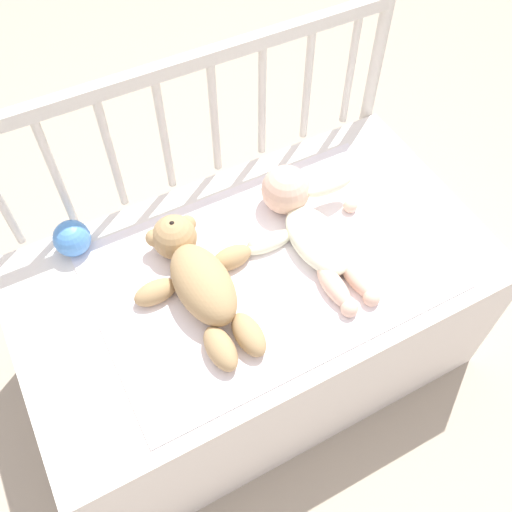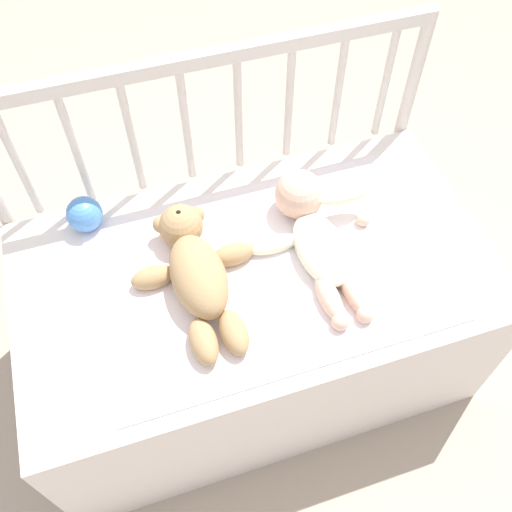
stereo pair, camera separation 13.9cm
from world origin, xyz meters
TOP-DOWN VIEW (x-y plane):
  - ground_plane at (0.00, 0.00)m, footprint 12.00×12.00m
  - crib_mattress at (0.00, 0.00)m, footprint 1.22×0.68m
  - crib_rail at (-0.00, 0.36)m, footprint 1.22×0.04m
  - blanket at (0.03, -0.02)m, footprint 0.86×0.57m
  - teddy_bear at (-0.15, 0.01)m, footprint 0.32×0.44m
  - baby at (0.17, 0.03)m, footprint 0.35×0.45m
  - toy_ball at (-0.38, 0.27)m, footprint 0.09×0.09m

SIDE VIEW (x-z plane):
  - ground_plane at x=0.00m, z-range 0.00..0.00m
  - crib_mattress at x=0.00m, z-range 0.00..0.51m
  - blanket at x=0.03m, z-range 0.51..0.52m
  - baby at x=0.17m, z-range 0.49..0.63m
  - toy_ball at x=-0.38m, z-range 0.51..0.61m
  - teddy_bear at x=-0.15m, z-range 0.51..0.62m
  - crib_rail at x=0.00m, z-range 0.18..1.08m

